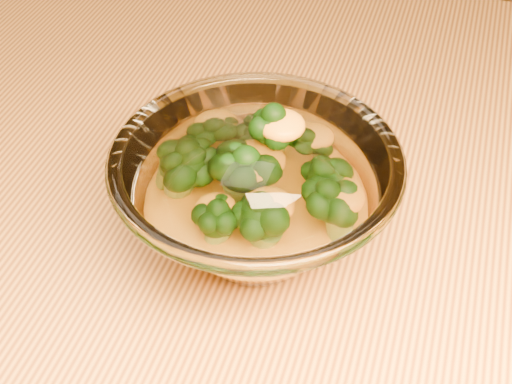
% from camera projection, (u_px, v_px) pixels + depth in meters
% --- Properties ---
extents(table, '(1.20, 0.80, 0.75)m').
position_uv_depth(table, '(178.00, 287.00, 0.61)').
color(table, '#C98B3C').
rests_on(table, ground).
extents(glass_bowl, '(0.19, 0.19, 0.09)m').
position_uv_depth(glass_bowl, '(256.00, 197.00, 0.48)').
color(glass_bowl, white).
rests_on(glass_bowl, table).
extents(cheese_sauce, '(0.11, 0.11, 0.03)m').
position_uv_depth(cheese_sauce, '(256.00, 215.00, 0.49)').
color(cheese_sauce, orange).
rests_on(cheese_sauce, glass_bowl).
extents(broccoli_heap, '(0.13, 0.11, 0.07)m').
position_uv_depth(broccoli_heap, '(253.00, 175.00, 0.48)').
color(broccoli_heap, black).
rests_on(broccoli_heap, cheese_sauce).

